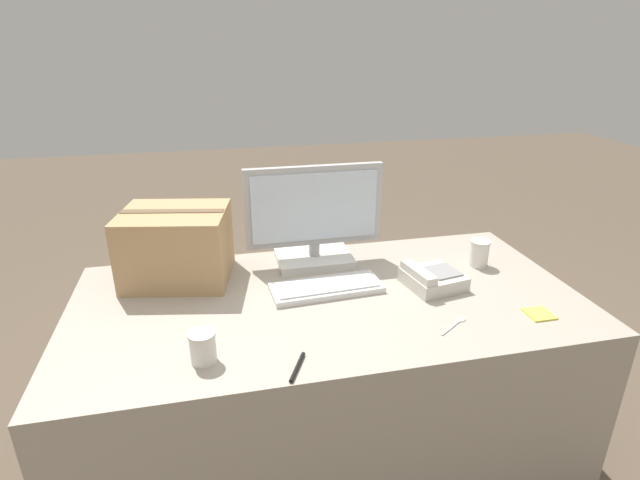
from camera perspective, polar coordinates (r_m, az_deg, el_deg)
name	(u,v)px	position (r m, az deg, el deg)	size (l,w,h in m)	color
ground_plane	(327,451)	(2.24, 0.80, -22.92)	(12.00, 12.00, 0.00)	brown
office_desk	(327,379)	(2.00, 0.86, -15.65)	(1.80, 0.90, 0.72)	#A89E8E
monitor	(314,220)	(1.99, -0.67, 2.25)	(0.55, 0.21, 0.41)	white
keyboard	(326,287)	(1.83, 0.74, -5.44)	(0.41, 0.18, 0.03)	silver
desk_phone	(432,279)	(1.90, 12.70, -4.33)	(0.22, 0.22, 0.08)	beige
paper_cup_left	(203,347)	(1.49, -13.25, -11.82)	(0.08, 0.08, 0.10)	white
paper_cup_right	(479,253)	(2.11, 17.74, -1.43)	(0.08, 0.08, 0.11)	white
spoon	(457,323)	(1.70, 15.39, -9.12)	(0.13, 0.09, 0.00)	silver
cardboard_box	(176,246)	(1.95, -16.09, -0.61)	(0.43, 0.37, 0.27)	tan
pen_marker	(297,367)	(1.45, -2.60, -14.30)	(0.07, 0.12, 0.01)	black
sticky_note_pad	(539,314)	(1.84, 23.75, -7.73)	(0.09, 0.09, 0.01)	#E5DB4C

